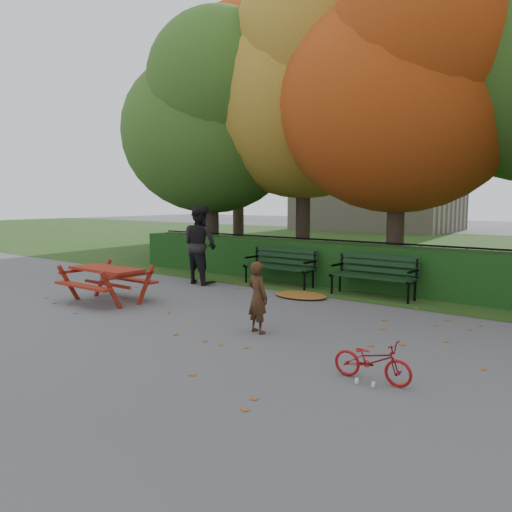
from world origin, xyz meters
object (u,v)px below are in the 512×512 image
Objects in this scene: picnic_table at (106,275)px; bench_left at (281,263)px; tree_c at (409,82)px; bicycle at (372,361)px; tree_b at (310,83)px; adult at (200,244)px; tree_a at (213,118)px; bench_right at (374,272)px; tree_f at (241,104)px; child at (258,297)px.

bench_left is at bearing 66.96° from picnic_table.
bicycle is (2.37, -6.87, -4.58)m from tree_c.
tree_b is 4.61× the size of adult.
tree_a is 0.94× the size of tree_c.
picnic_table is at bearing -112.59° from bench_left.
tree_b is at bearing 139.33° from bench_right.
adult reaches higher than bicycle.
bench_left is (3.89, -1.88, -4.00)m from tree_a.
tree_f reaches higher than adult.
tree_b is at bearing 166.55° from tree_c.
tree_a is 0.81× the size of tree_f.
bench_right is at bearing 22.04° from bicycle.
bench_left is (1.14, -3.04, -4.88)m from tree_b.
tree_b is 3.42m from tree_c.
tree_c reaches higher than bench_right.
bench_left is at bearing 41.82° from bicycle.
tree_f is at bearing 43.01° from bicycle.
tree_a is 4.31m from tree_f.
tree_c is (6.02, 0.38, 0.30)m from tree_a.
tree_b is 6.76m from bench_right.
adult is (4.16, -6.58, -4.74)m from tree_f.
bench_right is at bearing -16.61° from tree_a.
tree_f is 5.10× the size of bench_right.
child is (3.37, -6.81, -4.85)m from tree_b.
tree_c is at bearing -134.48° from adult.
child is at bearing -92.71° from bench_right.
bicycle is at bearing 154.62° from adult.
tree_c reaches higher than picnic_table.
bicycle is (5.65, -7.66, -5.16)m from tree_b.
adult is at bearing 57.47° from bicycle.
tree_b reaches higher than bench_left.
adult is 2.08× the size of bicycle.
bicycle is (6.18, -3.57, -0.71)m from adult.
tree_f is 5.65× the size of picnic_table.
child is (8.05, -9.30, -5.14)m from tree_f.
adult is (-3.81, -3.30, -3.87)m from tree_c.
picnic_table is at bearing -136.36° from bench_right.
picnic_table is (-3.98, -3.79, 0.02)m from bench_right.
tree_b is at bearing -27.99° from tree_f.
tree_f is at bearing 152.01° from tree_b.
tree_a is at bearing -48.20° from adult.
tree_f is at bearing -34.96° from child.
tree_c is at bearing -13.45° from tree_b.
tree_a is 3.92× the size of adult.
bench_left is 6.45m from bicycle.
tree_c reaches higher than bench_left.
tree_a is 6.04m from tree_c.
tree_f reaches higher than picnic_table.
picnic_table is 1.47× the size of child.
picnic_table is (4.25, -9.33, -5.15)m from tree_f.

